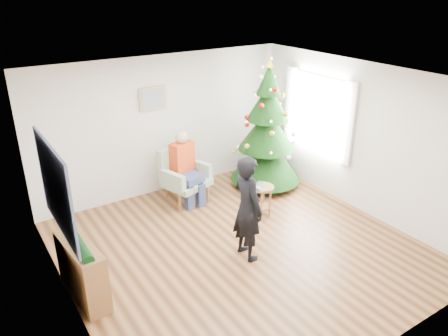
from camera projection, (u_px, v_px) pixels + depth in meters
floor at (240, 248)px, 6.74m from camera, size 5.00×5.00×0.00m
ceiling at (243, 80)px, 5.70m from camera, size 5.00×5.00×0.00m
wall_back at (164, 125)px, 8.14m from camera, size 5.00×0.00×5.00m
wall_front at (387, 257)px, 4.30m from camera, size 5.00×0.00×5.00m
wall_left at (62, 219)px, 4.96m from camera, size 0.00×5.00×5.00m
wall_right at (360, 138)px, 7.47m from camera, size 0.00×5.00×5.00m
window_panel at (318, 114)px, 8.14m from camera, size 0.04×1.30×1.40m
curtains at (317, 114)px, 8.13m from camera, size 0.05×1.75×1.50m
christmas_tree at (267, 131)px, 8.37m from camera, size 1.38×1.38×2.50m
stool at (262, 201)px, 7.54m from camera, size 0.38×0.38×0.57m
laptop at (263, 186)px, 7.42m from camera, size 0.36×0.36×0.02m
armchair at (184, 182)px, 8.04m from camera, size 0.92×0.89×1.02m
seated_person at (186, 167)px, 7.89m from camera, size 0.52×0.69×1.33m
standing_man at (248, 208)px, 6.24m from camera, size 0.39×0.59×1.60m
game_controller at (259, 189)px, 6.20m from camera, size 0.04×0.13×0.04m
console at (82, 271)px, 5.54m from camera, size 0.39×1.02×0.80m
garland at (78, 243)px, 5.37m from camera, size 0.14×0.90×0.14m
tapestry at (55, 189)px, 5.11m from camera, size 0.03×1.50×1.15m
framed_picture at (153, 98)px, 7.79m from camera, size 0.52×0.05×0.42m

